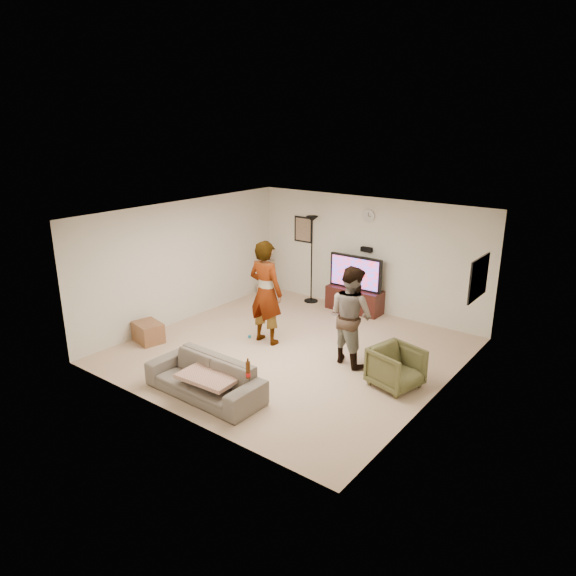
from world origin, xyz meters
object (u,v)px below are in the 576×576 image
Objects in this scene: sofa at (205,378)px; armchair at (396,368)px; side_table at (148,332)px; cat_tree at (266,270)px; tv at (356,272)px; tv_stand at (354,300)px; person_right at (351,315)px; beer_bottle at (248,370)px; person_left at (266,292)px; floor_lamp at (312,260)px.

sofa is 2.98m from armchair.
sofa is 3.42× the size of side_table.
tv is at bearing 3.64° from cat_tree.
tv_stand is 0.72× the size of person_right.
tv_stand is at bearing 101.81° from beer_bottle.
person_left reaches higher than side_table.
armchair is (1.03, -0.33, -0.54)m from person_right.
floor_lamp reaches higher than sofa.
cat_tree reaches higher than beer_bottle.
person_right is at bearing -43.13° from floor_lamp.
floor_lamp reaches higher than beer_bottle.
sofa is (0.07, -4.60, -0.60)m from tv.
sofa is 0.98m from beer_bottle.
beer_bottle is 0.35× the size of armchair.
side_table is (0.13, -3.67, -0.37)m from cat_tree.
sofa is (0.07, -4.60, 0.02)m from tv_stand.
sofa is at bearing -89.14° from tv_stand.
tv_stand is 2.41m from cat_tree.
sofa is at bearing -89.14° from tv.
tv_stand is 0.64× the size of sofa.
person_left is at bearing 104.91° from sofa.
cat_tree reaches higher than tv_stand.
floor_lamp is at bearing -27.51° from person_right.
person_right is (2.36, -2.21, -0.13)m from floor_lamp.
armchair is (2.27, -2.59, 0.07)m from tv_stand.
tv is 0.62× the size of floor_lamp.
side_table is at bearing -120.56° from tv_stand.
beer_bottle is (0.96, -4.60, -0.19)m from tv.
beer_bottle is at bearing -65.34° from floor_lamp.
armchair is at bearing 56.94° from beer_bottle.
person_right reaches higher than side_table.
person_left is at bearing 37.29° from side_table.
person_right is at bearing 64.03° from sofa.
cat_tree is 1.95× the size of side_table.
person_right is (1.71, 0.21, -0.12)m from person_left.
tv_stand is 0.63m from tv.
floor_lamp is at bearing -75.19° from person_left.
person_left is (0.65, -2.42, -0.02)m from floor_lamp.
person_right is at bearing -61.37° from tv.
side_table is (-2.33, 0.77, -0.09)m from sofa.
side_table is at bearing 119.43° from armchair.
tv_stand is 0.63× the size of person_left.
armchair reaches higher than sofa.
cat_tree is 4.21m from person_right.
floor_lamp is 4.76m from sofa.
sofa is (0.55, -2.13, -0.70)m from person_left.
tv_stand is 2.62m from person_left.
person_left is 7.87× the size of beer_bottle.
sofa is 2.46m from side_table.
tv_stand is 1.73× the size of armchair.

